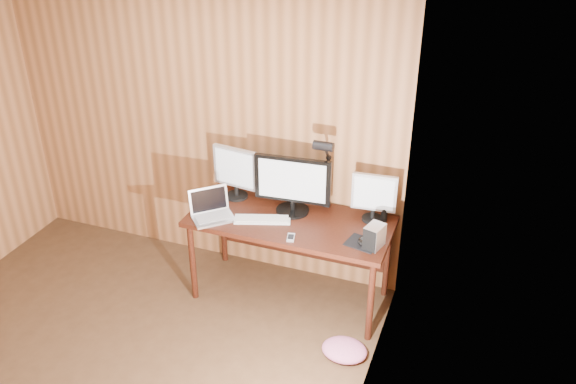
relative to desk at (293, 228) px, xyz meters
The scene contains 14 objects.
room_shell 2.04m from the desk, 118.65° to the right, with size 4.00×4.00×4.00m.
desk is the anchor object (origin of this frame).
monitor_center 0.37m from the desk, 116.68° to the left, with size 0.61×0.27×0.48m.
monitor_left 0.66m from the desk, 168.34° to the left, with size 0.40×0.19×0.45m.
monitor_right 0.71m from the desk, 13.09° to the left, with size 0.35×0.16×0.39m.
laptop 0.67m from the desk, 157.71° to the right, with size 0.39×0.39×0.23m.
keyboard 0.29m from the desk, 140.31° to the right, with size 0.46×0.27×0.02m.
mousepad 0.66m from the desk, 18.93° to the right, with size 0.23×0.19×0.00m, color black.
mouse 0.67m from the desk, 18.93° to the right, with size 0.07×0.11×0.04m, color black.
hard_drive 0.77m from the desk, 17.60° to the right, with size 0.15×0.18×0.18m.
phone 0.37m from the desk, 73.38° to the right, with size 0.08×0.12×0.02m.
speaker 0.74m from the desk, 12.37° to the left, with size 0.05×0.05×0.12m, color black.
desk_lamp 0.60m from the desk, 36.13° to the left, with size 0.15×0.22×0.67m.
fabric_pile 1.04m from the desk, 44.22° to the right, with size 0.34×0.28×0.11m, color #C7608B, non-canonical shape.
Camera 1 is at (2.32, -2.22, 3.23)m, focal length 38.00 mm.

